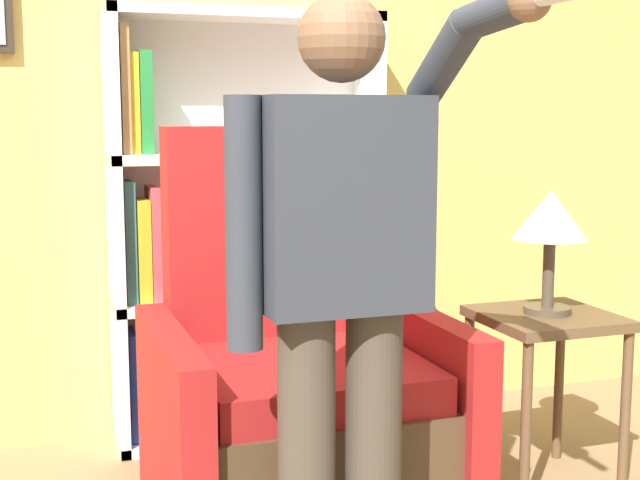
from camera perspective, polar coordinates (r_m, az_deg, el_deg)
wall_back at (r=3.74m, az=-8.65°, el=9.09°), size 8.00×0.11×2.80m
bookcase at (r=3.64m, az=-6.05°, el=0.59°), size 1.10×0.28×1.74m
armchair at (r=3.04m, az=-1.51°, el=-9.95°), size 0.97×0.87×1.29m
person_standing at (r=2.26m, az=1.41°, el=-2.21°), size 0.56×0.78×1.63m
side_table at (r=3.28m, az=14.26°, el=-6.48°), size 0.45×0.45×0.63m
table_lamp at (r=3.20m, az=14.53°, el=1.16°), size 0.27×0.27×0.44m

